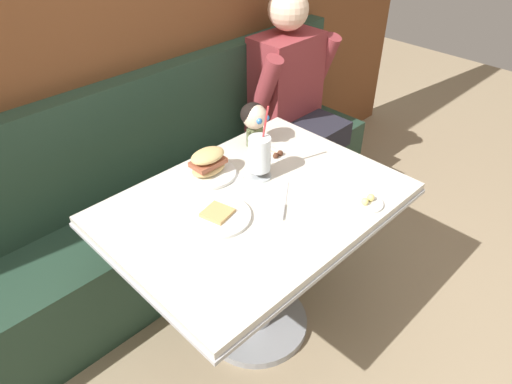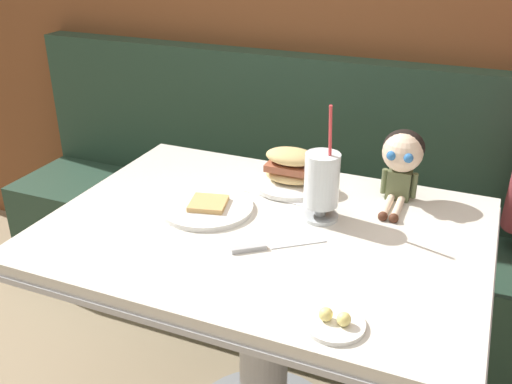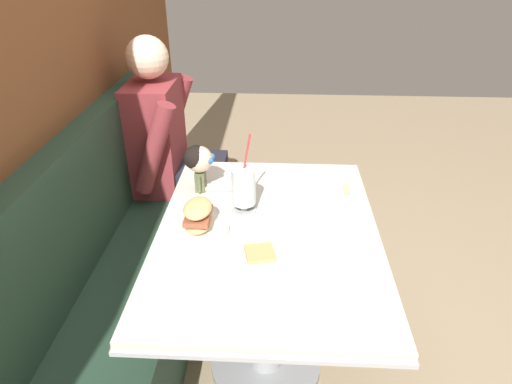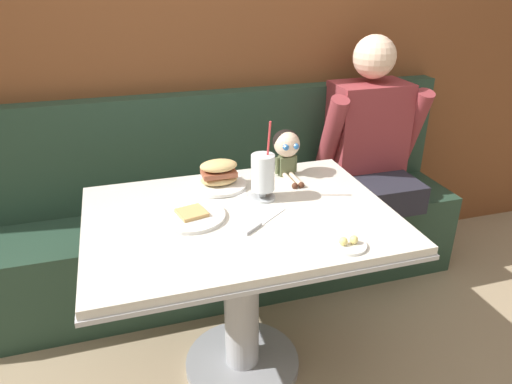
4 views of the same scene
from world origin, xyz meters
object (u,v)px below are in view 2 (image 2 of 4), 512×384
(toast_plate, at_px, (207,207))
(butter_knife, at_px, (263,247))
(milkshake_glass, at_px, (322,182))
(seated_doll, at_px, (402,156))
(sandwich_plate, at_px, (291,172))
(butter_saucer, at_px, (334,322))

(toast_plate, distance_m, butter_knife, 0.25)
(toast_plate, xyz_separation_m, milkshake_glass, (0.29, 0.07, 0.09))
(toast_plate, distance_m, seated_doll, 0.54)
(milkshake_glass, height_order, sandwich_plate, milkshake_glass)
(butter_knife, distance_m, seated_doll, 0.48)
(toast_plate, distance_m, butter_saucer, 0.56)
(milkshake_glass, distance_m, butter_knife, 0.24)
(toast_plate, distance_m, sandwich_plate, 0.28)
(milkshake_glass, xyz_separation_m, seated_doll, (0.17, 0.19, 0.03))
(sandwich_plate, relative_size, butter_saucer, 1.88)
(toast_plate, relative_size, sandwich_plate, 1.11)
(sandwich_plate, distance_m, butter_saucer, 0.64)
(milkshake_glass, relative_size, butter_saucer, 2.63)
(toast_plate, bearing_deg, seated_doll, 30.25)
(milkshake_glass, height_order, butter_knife, milkshake_glass)
(toast_plate, bearing_deg, butter_saucer, -36.87)
(milkshake_glass, xyz_separation_m, butter_saucer, (0.16, -0.41, -0.09))
(milkshake_glass, bearing_deg, seated_doll, 49.43)
(toast_plate, distance_m, milkshake_glass, 0.32)
(butter_saucer, xyz_separation_m, butter_knife, (-0.24, 0.21, -0.00))
(toast_plate, xyz_separation_m, sandwich_plate, (0.16, 0.23, 0.04))
(butter_saucer, bearing_deg, sandwich_plate, 117.42)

